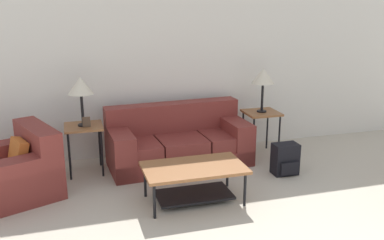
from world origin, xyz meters
name	(u,v)px	position (x,y,z in m)	size (l,w,h in m)	color
wall_back	(190,65)	(0.00, 4.72, 1.30)	(8.57, 0.06, 2.60)	silver
couch	(178,143)	(-0.34, 4.15, 0.30)	(1.98, 0.97, 0.82)	maroon
armchair	(13,173)	(-2.44, 3.70, 0.29)	(1.27, 1.25, 0.80)	maroon
coffee_table	(194,175)	(-0.47, 2.96, 0.32)	(1.14, 0.66, 0.43)	#935B33
side_table_left	(84,131)	(-1.61, 4.18, 0.57)	(0.49, 0.47, 0.65)	#935B33
side_table_right	(261,117)	(0.93, 4.18, 0.57)	(0.49, 0.47, 0.65)	#935B33
table_lamp_left	(81,86)	(-1.61, 4.18, 1.17)	(0.32, 0.32, 0.64)	black
table_lamp_right	(263,77)	(0.93, 4.18, 1.17)	(0.32, 0.32, 0.64)	black
backpack	(285,159)	(0.92, 3.39, 0.20)	(0.33, 0.29, 0.42)	black
picture_frame	(86,122)	(-1.57, 4.11, 0.72)	(0.10, 0.04, 0.13)	#4C3828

